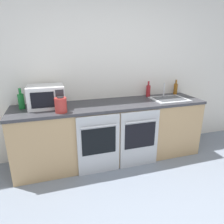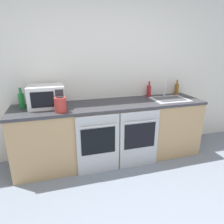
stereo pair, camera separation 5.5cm
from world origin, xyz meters
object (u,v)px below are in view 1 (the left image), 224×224
oven_left (99,145)px  bottle_red (148,91)px  oven_right (140,139)px  bottle_green (21,101)px  kettle (61,105)px  bottle_amber (176,89)px  sink (169,99)px  microwave (46,96)px

oven_left → bottle_red: bearing=29.8°
oven_left → oven_right: (0.60, 0.00, 0.00)m
oven_right → bottle_green: 1.71m
kettle → bottle_green: bearing=147.0°
bottle_amber → sink: 0.44m
oven_right → bottle_green: bearing=163.7°
bottle_amber → oven_right: bearing=-147.8°
oven_left → sink: (1.22, 0.29, 0.48)m
bottle_red → kettle: size_ratio=1.27×
oven_left → sink: 1.35m
bottle_amber → bottle_red: 0.54m
bottle_amber → bottle_green: size_ratio=0.91×
oven_left → bottle_amber: bottle_amber is taller
oven_right → bottle_red: size_ratio=3.34×
bottle_red → bottle_green: bottle_green is taller
oven_left → microwave: (-0.62, 0.43, 0.62)m
bottle_red → sink: size_ratio=0.47×
oven_right → bottle_amber: bottle_amber is taller
bottle_red → bottle_green: bearing=-176.5°
microwave → bottle_red: 1.62m
microwave → bottle_red: (1.62, 0.14, -0.05)m
microwave → bottle_green: (-0.32, 0.02, -0.04)m
bottle_green → bottle_red: bearing=3.5°
bottle_amber → bottle_red: (-0.54, -0.02, 0.00)m
microwave → oven_right: bearing=-19.3°
bottle_green → microwave: bearing=-3.9°
bottle_amber → sink: (-0.31, -0.30, -0.09)m
oven_left → sink: size_ratio=1.58×
bottle_amber → microwave: bearing=-175.8°
sink → bottle_amber: bearing=44.1°
oven_left → sink: bearing=13.2°
bottle_green → kettle: size_ratio=1.38×
microwave → bottle_red: bearing=5.0°
oven_left → microwave: 0.98m
bottle_green → bottle_amber: bearing=3.2°
bottle_green → oven_left: bearing=-25.5°
oven_left → kettle: 0.73m
oven_left → bottle_red: bottle_red is taller
bottle_amber → sink: size_ratio=0.47×
oven_right → bottle_amber: 1.24m
bottle_red → sink: bottle_red is taller
microwave → bottle_green: bearing=176.1°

